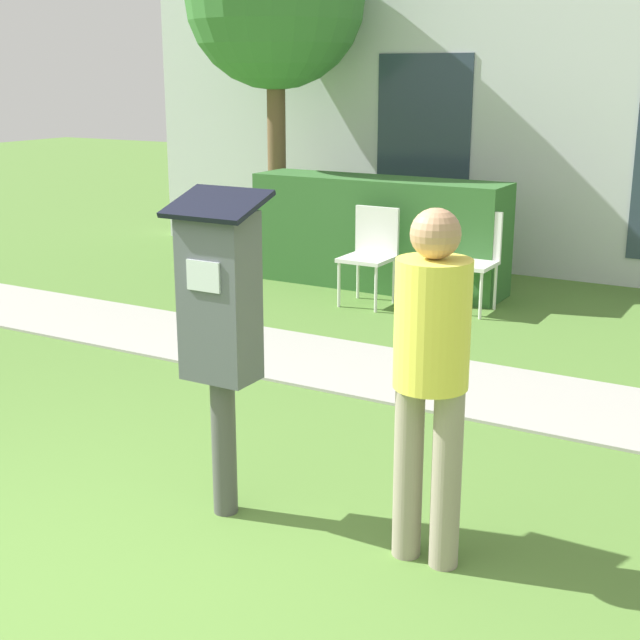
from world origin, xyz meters
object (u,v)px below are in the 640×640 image
outdoor_chair_middle (473,253)px  person_standing (431,362)px  parking_meter (220,314)px  outdoor_chair_left (372,248)px

outdoor_chair_middle → person_standing: bearing=-78.3°
parking_meter → outdoor_chair_middle: (-0.34, 4.32, -0.49)m
person_standing → parking_meter: bearing=151.2°
outdoor_chair_left → parking_meter: bearing=-49.1°
parking_meter → outdoor_chair_middle: bearing=94.5°
parking_meter → outdoor_chair_left: 4.29m
outdoor_chair_left → outdoor_chair_middle: same height
person_standing → outdoor_chair_left: size_ratio=1.76×
person_standing → outdoor_chair_middle: person_standing is taller
parking_meter → outdoor_chair_left: (-1.24, 4.07, -0.49)m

